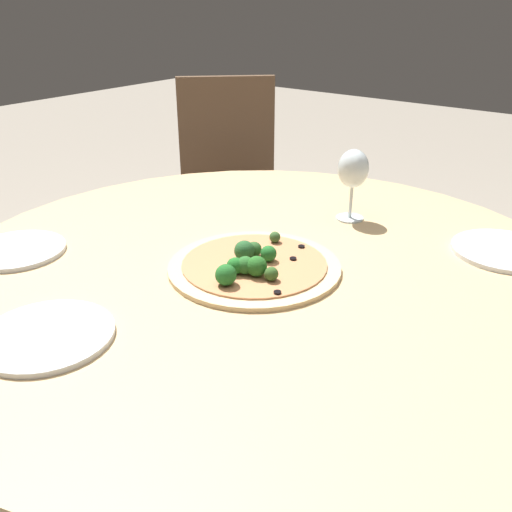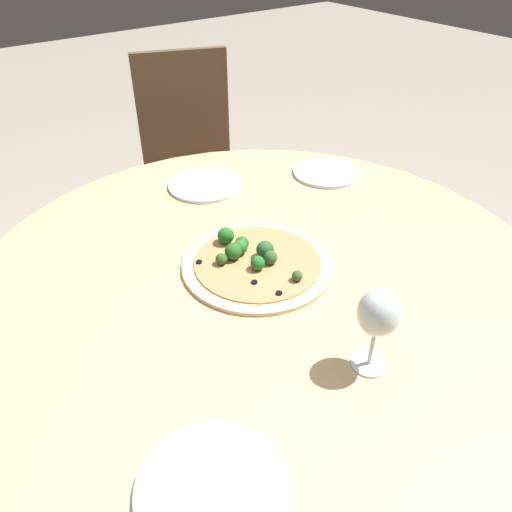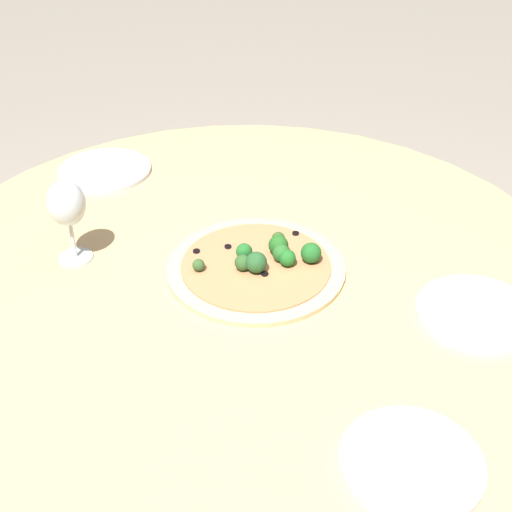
{
  "view_description": "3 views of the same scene",
  "coord_description": "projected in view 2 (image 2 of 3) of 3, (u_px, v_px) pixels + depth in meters",
  "views": [
    {
      "loc": [
        0.84,
        0.63,
        1.28
      ],
      "look_at": [
        0.02,
        0.0,
        0.79
      ],
      "focal_mm": 40.0,
      "sensor_mm": 36.0,
      "label": 1
    },
    {
      "loc": [
        -0.71,
        0.56,
        1.46
      ],
      "look_at": [
        0.02,
        0.0,
        0.79
      ],
      "focal_mm": 35.0,
      "sensor_mm": 36.0,
      "label": 2
    },
    {
      "loc": [
        0.09,
        -1.12,
        1.58
      ],
      "look_at": [
        0.02,
        0.0,
        0.79
      ],
      "focal_mm": 50.0,
      "sensor_mm": 36.0,
      "label": 3
    }
  ],
  "objects": [
    {
      "name": "ground_plane",
      "position": [
        262.0,
        459.0,
        1.59
      ],
      "size": [
        12.0,
        12.0,
        0.0
      ],
      "primitive_type": "plane",
      "color": "gray"
    },
    {
      "name": "dining_table",
      "position": [
        263.0,
        293.0,
        1.18
      ],
      "size": [
        1.35,
        1.35,
        0.76
      ],
      "color": "tan",
      "rests_on": "ground_plane"
    },
    {
      "name": "chair_2",
      "position": [
        192.0,
        167.0,
        2.11
      ],
      "size": [
        0.52,
        0.52,
        0.97
      ],
      "rotation": [
        0.0,
        0.0,
        -1.94
      ],
      "color": "brown",
      "rests_on": "ground_plane"
    },
    {
      "name": "pizza",
      "position": [
        254.0,
        261.0,
        1.15
      ],
      "size": [
        0.35,
        0.35,
        0.06
      ],
      "color": "#DBBC89",
      "rests_on": "dining_table"
    },
    {
      "name": "wine_glass",
      "position": [
        378.0,
        315.0,
        0.84
      ],
      "size": [
        0.07,
        0.07,
        0.17
      ],
      "color": "silver",
      "rests_on": "dining_table"
    },
    {
      "name": "plate_near",
      "position": [
        205.0,
        184.0,
        1.47
      ],
      "size": [
        0.22,
        0.22,
        0.01
      ],
      "color": "silver",
      "rests_on": "dining_table"
    },
    {
      "name": "plate_far",
      "position": [
        211.0,
        488.0,
        0.72
      ],
      "size": [
        0.22,
        0.22,
        0.01
      ],
      "color": "silver",
      "rests_on": "dining_table"
    },
    {
      "name": "plate_side",
      "position": [
        326.0,
        172.0,
        1.54
      ],
      "size": [
        0.21,
        0.21,
        0.01
      ],
      "color": "silver",
      "rests_on": "dining_table"
    }
  ]
}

